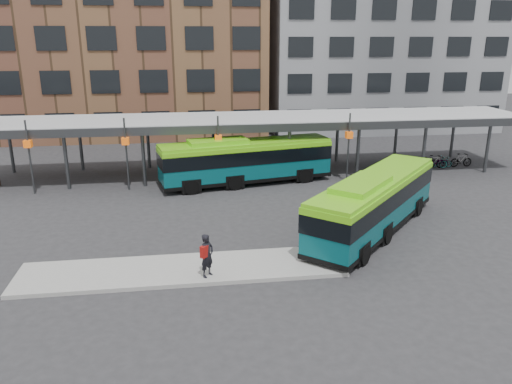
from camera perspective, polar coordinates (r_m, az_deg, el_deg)
name	(u,v)px	position (r m, az deg, el deg)	size (l,w,h in m)	color
ground	(292,238)	(25.43, 4.18, -5.29)	(120.00, 120.00, 0.00)	#28282B
boarding_island	(183,270)	(22.14, -8.34, -8.78)	(14.00, 3.00, 0.18)	gray
canopy	(255,121)	(36.61, -0.07, 8.15)	(40.00, 6.53, 4.80)	#999B9E
building_brick	(133,24)	(55.13, -13.93, 18.17)	(26.00, 14.00, 22.00)	brown
building_grey	(376,34)	(58.84, 13.50, 17.15)	(24.00, 14.00, 20.00)	slate
bus_front	(374,202)	(26.34, 13.38, -1.07)	(9.62, 10.16, 3.18)	#074B52
bus_rear	(245,160)	(34.20, -1.23, 3.70)	(12.05, 4.82, 3.25)	#074B52
pedestrian	(207,255)	(20.88, -5.62, -7.21)	(0.78, 0.80, 1.86)	black
bike_rack	(428,163)	(40.64, 19.10, 3.19)	(7.02, 1.44, 1.08)	slate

